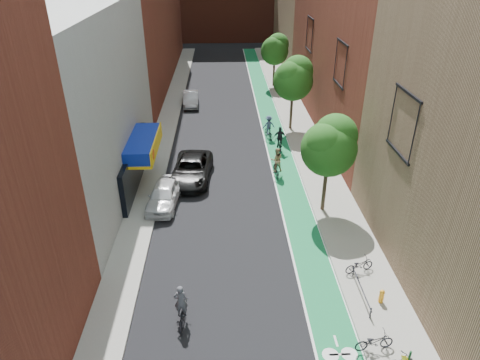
{
  "coord_description": "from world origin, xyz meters",
  "views": [
    {
      "loc": [
        -0.69,
        -12.94,
        14.93
      ],
      "look_at": [
        0.38,
        11.64,
        1.5
      ],
      "focal_mm": 32.0,
      "sensor_mm": 36.0,
      "label": 1
    }
  ],
  "objects": [
    {
      "name": "tree_near",
      "position": [
        5.65,
        10.02,
        4.66
      ],
      "size": [
        3.4,
        3.36,
        6.42
      ],
      "color": "#332619",
      "rests_on": "ground"
    },
    {
      "name": "bike_lane",
      "position": [
        4.0,
        26.0,
        0.01
      ],
      "size": [
        2.0,
        68.0,
        0.01
      ],
      "primitive_type": "cube",
      "color": "#136D4C",
      "rests_on": "ground"
    },
    {
      "name": "parked_car_silver",
      "position": [
        -4.0,
        31.35,
        0.73
      ],
      "size": [
        1.77,
        4.5,
        1.46
      ],
      "primitive_type": "imported",
      "rotation": [
        0.0,
        0.0,
        0.05
      ],
      "color": "gray",
      "rests_on": "ground"
    },
    {
      "name": "cyclist_lane_mid",
      "position": [
        4.0,
        19.17,
        0.8
      ],
      "size": [
        1.09,
        1.94,
        2.16
      ],
      "rotation": [
        0.0,
        0.0,
        3.07
      ],
      "color": "black",
      "rests_on": "ground"
    },
    {
      "name": "building_left_white",
      "position": [
        -11.0,
        14.0,
        6.0
      ],
      "size": [
        8.0,
        20.0,
        12.0
      ],
      "primitive_type": "cube",
      "color": "silver",
      "rests_on": "ground"
    },
    {
      "name": "cyclist_lane_far",
      "position": [
        3.36,
        22.09,
        0.9
      ],
      "size": [
        1.23,
        1.91,
        2.07
      ],
      "rotation": [
        0.0,
        0.0,
        3.4
      ],
      "color": "black",
      "rests_on": "ground"
    },
    {
      "name": "cyclist_lane_near",
      "position": [
        3.2,
        14.98,
        0.94
      ],
      "size": [
        0.96,
        1.78,
        2.19
      ],
      "rotation": [
        0.0,
        0.0,
        3.25
      ],
      "color": "black",
      "rests_on": "ground"
    },
    {
      "name": "parked_car_black",
      "position": [
        -3.0,
        14.7,
        0.8
      ],
      "size": [
        3.17,
        5.98,
        1.6
      ],
      "primitive_type": "imported",
      "rotation": [
        0.0,
        0.0,
        -0.09
      ],
      "color": "black",
      "rests_on": "ground"
    },
    {
      "name": "tree_mid",
      "position": [
        5.65,
        24.02,
        4.89
      ],
      "size": [
        3.55,
        3.53,
        6.74
      ],
      "color": "#332619",
      "rests_on": "ground"
    },
    {
      "name": "parked_car_white",
      "position": [
        -4.6,
        11.21,
        0.77
      ],
      "size": [
        2.25,
        4.66,
        1.53
      ],
      "primitive_type": "imported",
      "rotation": [
        0.0,
        0.0,
        -0.1
      ],
      "color": "silver",
      "rests_on": "ground"
    },
    {
      "name": "ground",
      "position": [
        0.0,
        0.0,
        0.0
      ],
      "size": [
        160.0,
        160.0,
        0.0
      ],
      "primitive_type": "plane",
      "color": "black",
      "rests_on": "ground"
    },
    {
      "name": "fire_hydrant",
      "position": [
        6.62,
        1.77,
        0.53
      ],
      "size": [
        0.25,
        0.25,
        0.72
      ],
      "color": "orange",
      "rests_on": "sidewalk_right"
    },
    {
      "name": "parked_bike_far",
      "position": [
        6.19,
        3.96,
        0.57
      ],
      "size": [
        1.68,
        0.97,
        0.83
      ],
      "primitive_type": "imported",
      "rotation": [
        0.0,
        0.0,
        1.85
      ],
      "color": "black",
      "rests_on": "sidewalk_right"
    },
    {
      "name": "tree_far",
      "position": [
        5.65,
        38.02,
        4.5
      ],
      "size": [
        3.3,
        3.25,
        6.21
      ],
      "color": "#332619",
      "rests_on": "ground"
    },
    {
      "name": "sidewalk_left",
      "position": [
        -6.0,
        26.0,
        0.07
      ],
      "size": [
        2.0,
        68.0,
        0.15
      ],
      "primitive_type": "cube",
      "color": "gray",
      "rests_on": "ground"
    },
    {
      "name": "parked_bike_near",
      "position": [
        5.4,
        -0.89,
        0.59
      ],
      "size": [
        1.74,
        0.79,
        0.88
      ],
      "primitive_type": "imported",
      "rotation": [
        0.0,
        0.0,
        1.7
      ],
      "color": "black",
      "rests_on": "sidewalk_right"
    },
    {
      "name": "sidewalk_right",
      "position": [
        6.5,
        26.0,
        0.07
      ],
      "size": [
        3.0,
        68.0,
        0.15
      ],
      "primitive_type": "cube",
      "color": "gray",
      "rests_on": "ground"
    },
    {
      "name": "cyclist_lead",
      "position": [
        -2.7,
        1.1,
        0.67
      ],
      "size": [
        0.65,
        1.86,
        2.03
      ],
      "rotation": [
        0.0,
        0.0,
        3.14
      ],
      "color": "black",
      "rests_on": "ground"
    }
  ]
}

